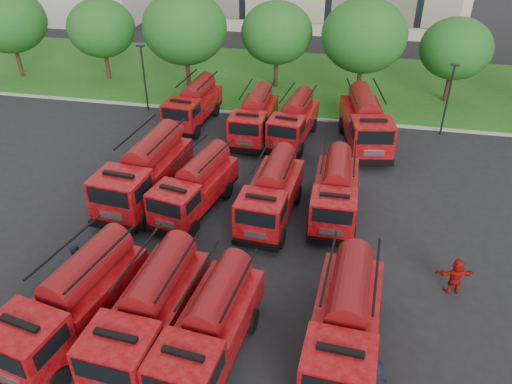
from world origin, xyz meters
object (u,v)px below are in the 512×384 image
(fire_truck_3, at_px, (345,322))
(firefighter_5, at_px, (451,291))
(fire_truck_2, at_px, (210,328))
(fire_truck_4, at_px, (145,172))
(fire_truck_6, at_px, (272,193))
(fire_truck_9, at_px, (255,117))
(fire_truck_10, at_px, (294,120))
(fire_truck_8, at_px, (194,104))
(firefighter_4, at_px, (80,273))
(fire_truck_11, at_px, (365,122))
(fire_truck_5, at_px, (196,186))
(fire_truck_7, at_px, (335,191))
(fire_truck_1, at_px, (150,311))
(fire_truck_0, at_px, (73,302))

(fire_truck_3, xyz_separation_m, firefighter_5, (4.62, 4.29, -1.60))
(fire_truck_2, bearing_deg, firefighter_5, 36.25)
(fire_truck_4, bearing_deg, fire_truck_2, -51.09)
(fire_truck_6, bearing_deg, fire_truck_9, 110.71)
(fire_truck_4, height_order, fire_truck_10, fire_truck_4)
(fire_truck_8, relative_size, firefighter_4, 4.21)
(fire_truck_10, relative_size, firefighter_5, 3.67)
(fire_truck_4, bearing_deg, fire_truck_11, 43.46)
(fire_truck_4, relative_size, fire_truck_9, 1.18)
(fire_truck_10, xyz_separation_m, firefighter_5, (8.92, -13.55, -1.47))
(fire_truck_5, bearing_deg, fire_truck_7, 19.43)
(fire_truck_7, relative_size, fire_truck_11, 0.84)
(fire_truck_3, relative_size, fire_truck_6, 1.05)
(fire_truck_8, xyz_separation_m, fire_truck_11, (12.29, -1.10, 0.20))
(fire_truck_1, relative_size, fire_truck_4, 0.91)
(fire_truck_8, bearing_deg, firefighter_4, -86.50)
(fire_truck_6, bearing_deg, firefighter_5, -20.93)
(fire_truck_0, relative_size, fire_truck_7, 1.15)
(fire_truck_5, height_order, firefighter_4, fire_truck_5)
(fire_truck_6, xyz_separation_m, firefighter_5, (8.85, -4.10, -1.52))
(fire_truck_10, xyz_separation_m, firefighter_4, (-7.85, -15.67, -1.47))
(fire_truck_8, distance_m, firefighter_5, 22.19)
(fire_truck_0, height_order, firefighter_5, fire_truck_0)
(firefighter_5, bearing_deg, fire_truck_5, -28.44)
(fire_truck_8, relative_size, fire_truck_10, 1.01)
(fire_truck_6, relative_size, fire_truck_8, 1.01)
(fire_truck_2, relative_size, fire_truck_7, 1.04)
(fire_truck_3, xyz_separation_m, fire_truck_11, (0.45, 17.99, 0.10))
(fire_truck_4, xyz_separation_m, fire_truck_5, (3.04, -0.48, -0.26))
(fire_truck_2, distance_m, fire_truck_6, 9.57)
(fire_truck_1, bearing_deg, firefighter_5, 27.65)
(fire_truck_1, xyz_separation_m, fire_truck_8, (-4.53, 19.94, -0.10))
(fire_truck_4, distance_m, fire_truck_7, 10.47)
(fire_truck_2, height_order, fire_truck_7, fire_truck_2)
(fire_truck_0, xyz_separation_m, fire_truck_11, (10.86, 19.03, 0.06))
(fire_truck_4, bearing_deg, fire_truck_9, 69.70)
(fire_truck_4, bearing_deg, fire_truck_5, -3.38)
(fire_truck_10, bearing_deg, fire_truck_8, 177.40)
(fire_truck_7, bearing_deg, fire_truck_3, -84.44)
(fire_truck_5, relative_size, fire_truck_11, 0.88)
(fire_truck_3, height_order, fire_truck_8, fire_truck_3)
(fire_truck_2, distance_m, fire_truck_8, 21.40)
(fire_truck_3, relative_size, fire_truck_7, 1.09)
(firefighter_5, bearing_deg, fire_truck_6, -36.16)
(fire_truck_0, distance_m, fire_truck_8, 20.18)
(fire_truck_6, height_order, fire_truck_10, fire_truck_6)
(fire_truck_2, xyz_separation_m, fire_truck_6, (0.64, 9.54, 0.01))
(fire_truck_5, xyz_separation_m, fire_truck_9, (1.32, 9.45, 0.03))
(fire_truck_4, height_order, fire_truck_8, fire_truck_4)
(fire_truck_11, bearing_deg, fire_truck_1, -122.26)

